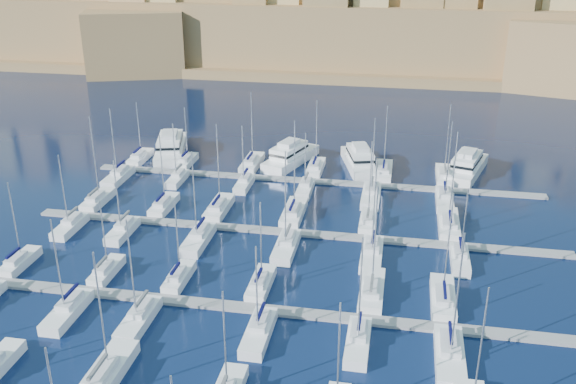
% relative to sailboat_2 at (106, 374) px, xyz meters
% --- Properties ---
extents(ground, '(600.00, 600.00, 0.00)m').
position_rel_sailboat_2_xyz_m(ground, '(13.14, 27.84, -0.77)').
color(ground, black).
rests_on(ground, ground).
extents(pontoon_mid_near, '(84.00, 2.00, 0.40)m').
position_rel_sailboat_2_xyz_m(pontoon_mid_near, '(13.14, 15.84, -0.57)').
color(pontoon_mid_near, slate).
rests_on(pontoon_mid_near, ground).
extents(pontoon_mid_far, '(84.00, 2.00, 0.40)m').
position_rel_sailboat_2_xyz_m(pontoon_mid_far, '(13.14, 37.84, -0.57)').
color(pontoon_mid_far, slate).
rests_on(pontoon_mid_far, ground).
extents(pontoon_far, '(84.00, 2.00, 0.40)m').
position_rel_sailboat_2_xyz_m(pontoon_far, '(13.14, 59.84, -0.57)').
color(pontoon_far, slate).
rests_on(pontoon_far, ground).
extents(sailboat_2, '(3.17, 10.57, 15.28)m').
position_rel_sailboat_2_xyz_m(sailboat_2, '(0.00, 0.00, 0.00)').
color(sailboat_2, white).
rests_on(sailboat_2, ground).
extents(sailboat_12, '(2.37, 7.89, 12.86)m').
position_rel_sailboat_2_xyz_m(sailboat_12, '(-22.70, 20.68, -0.04)').
color(sailboat_12, white).
rests_on(sailboat_12, ground).
extents(sailboat_13, '(2.30, 7.67, 11.27)m').
position_rel_sailboat_2_xyz_m(sailboat_13, '(-9.57, 20.57, -0.06)').
color(sailboat_13, white).
rests_on(sailboat_13, ground).
extents(sailboat_14, '(2.36, 7.87, 11.91)m').
position_rel_sailboat_2_xyz_m(sailboat_14, '(0.83, 20.67, -0.05)').
color(sailboat_14, white).
rests_on(sailboat_14, ground).
extents(sailboat_15, '(2.58, 8.60, 12.56)m').
position_rel_sailboat_2_xyz_m(sailboat_15, '(12.07, 21.03, -0.04)').
color(sailboat_15, white).
rests_on(sailboat_15, ground).
extents(sailboat_16, '(3.03, 10.11, 15.53)m').
position_rel_sailboat_2_xyz_m(sailboat_16, '(26.64, 21.77, -0.00)').
color(sailboat_16, white).
rests_on(sailboat_16, ground).
extents(sailboat_17, '(3.01, 10.04, 15.26)m').
position_rel_sailboat_2_xyz_m(sailboat_17, '(35.65, 21.74, -0.01)').
color(sailboat_17, white).
rests_on(sailboat_17, ground).
extents(sailboat_19, '(2.72, 9.06, 13.70)m').
position_rel_sailboat_2_xyz_m(sailboat_19, '(-9.94, 10.42, -0.03)').
color(sailboat_19, white).
rests_on(sailboat_19, ground).
extents(sailboat_20, '(2.72, 9.06, 14.49)m').
position_rel_sailboat_2_xyz_m(sailboat_20, '(-0.63, 10.42, -0.02)').
color(sailboat_20, white).
rests_on(sailboat_20, ground).
extents(sailboat_21, '(2.75, 9.16, 12.54)m').
position_rel_sailboat_2_xyz_m(sailboat_21, '(14.22, 10.38, -0.04)').
color(sailboat_21, white).
rests_on(sailboat_21, ground).
extents(sailboat_22, '(2.63, 8.76, 14.63)m').
position_rel_sailboat_2_xyz_m(sailboat_22, '(25.77, 10.57, -0.02)').
color(sailboat_22, white).
rests_on(sailboat_22, ground).
extents(sailboat_23, '(3.13, 10.43, 16.47)m').
position_rel_sailboat_2_xyz_m(sailboat_23, '(35.92, 9.75, 0.01)').
color(sailboat_23, white).
rests_on(sailboat_23, ground).
extents(sailboat_24, '(2.68, 8.92, 15.74)m').
position_rel_sailboat_2_xyz_m(sailboat_24, '(-21.73, 43.19, -0.01)').
color(sailboat_24, white).
rests_on(sailboat_24, ground).
extents(sailboat_25, '(2.63, 8.77, 13.27)m').
position_rel_sailboat_2_xyz_m(sailboat_25, '(-9.73, 43.11, -0.03)').
color(sailboat_25, white).
rests_on(sailboat_25, ground).
extents(sailboat_26, '(2.96, 9.88, 15.45)m').
position_rel_sailboat_2_xyz_m(sailboat_26, '(-0.20, 43.66, -0.01)').
color(sailboat_26, white).
rests_on(sailboat_26, ground).
extents(sailboat_27, '(3.14, 10.48, 16.62)m').
position_rel_sailboat_2_xyz_m(sailboat_27, '(12.46, 43.95, 0.01)').
color(sailboat_27, white).
rests_on(sailboat_27, ground).
extents(sailboat_28, '(2.55, 8.49, 14.27)m').
position_rel_sailboat_2_xyz_m(sailboat_28, '(24.73, 42.98, -0.03)').
color(sailboat_28, white).
rests_on(sailboat_28, ground).
extents(sailboat_29, '(3.19, 10.62, 16.17)m').
position_rel_sailboat_2_xyz_m(sailboat_29, '(37.39, 44.02, 0.01)').
color(sailboat_29, white).
rests_on(sailboat_29, ground).
extents(sailboat_30, '(2.51, 8.38, 13.06)m').
position_rel_sailboat_2_xyz_m(sailboat_30, '(-21.36, 32.76, -0.04)').
color(sailboat_30, white).
rests_on(sailboat_30, ground).
extents(sailboat_31, '(2.54, 8.48, 12.78)m').
position_rel_sailboat_2_xyz_m(sailboat_31, '(-12.56, 32.71, -0.04)').
color(sailboat_31, white).
rests_on(sailboat_31, ground).
extents(sailboat_32, '(2.95, 9.83, 15.19)m').
position_rel_sailboat_2_xyz_m(sailboat_32, '(-0.09, 32.04, -0.01)').
color(sailboat_32, white).
rests_on(sailboat_32, ground).
extents(sailboat_33, '(2.93, 9.76, 16.12)m').
position_rel_sailboat_2_xyz_m(sailboat_33, '(13.44, 32.08, -0.00)').
color(sailboat_33, white).
rests_on(sailboat_33, ground).
extents(sailboat_34, '(2.99, 9.96, 15.83)m').
position_rel_sailboat_2_xyz_m(sailboat_34, '(26.01, 31.98, -0.00)').
color(sailboat_34, white).
rests_on(sailboat_34, ground).
extents(sailboat_35, '(2.52, 8.41, 12.13)m').
position_rel_sailboat_2_xyz_m(sailboat_35, '(38.43, 32.74, -0.05)').
color(sailboat_35, white).
rests_on(sailboat_35, ground).
extents(sailboat_36, '(2.59, 8.62, 12.45)m').
position_rel_sailboat_2_xyz_m(sailboat_36, '(-23.01, 65.04, -0.04)').
color(sailboat_36, white).
rests_on(sailboat_36, ground).
extents(sailboat_37, '(2.35, 7.82, 11.96)m').
position_rel_sailboat_2_xyz_m(sailboat_37, '(-12.91, 64.65, -0.05)').
color(sailboat_37, white).
rests_on(sailboat_37, ground).
extents(sailboat_38, '(3.07, 10.24, 15.27)m').
position_rel_sailboat_2_xyz_m(sailboat_38, '(0.17, 65.84, -0.00)').
color(sailboat_38, white).
rests_on(sailboat_38, ground).
extents(sailboat_39, '(2.83, 9.43, 14.39)m').
position_rel_sailboat_2_xyz_m(sailboat_39, '(13.03, 65.44, -0.02)').
color(sailboat_39, white).
rests_on(sailboat_39, ground).
extents(sailboat_40, '(3.10, 10.34, 13.82)m').
position_rel_sailboat_2_xyz_m(sailboat_40, '(26.19, 65.88, -0.01)').
color(sailboat_40, white).
rests_on(sailboat_40, ground).
extents(sailboat_41, '(2.99, 9.96, 14.81)m').
position_rel_sailboat_2_xyz_m(sailboat_41, '(37.56, 65.70, -0.01)').
color(sailboat_41, white).
rests_on(sailboat_41, ground).
extents(sailboat_42, '(2.87, 9.56, 14.37)m').
position_rel_sailboat_2_xyz_m(sailboat_42, '(-22.87, 54.18, -0.02)').
color(sailboat_42, white).
rests_on(sailboat_42, ground).
extents(sailboat_43, '(2.26, 7.53, 11.83)m').
position_rel_sailboat_2_xyz_m(sailboat_43, '(-11.57, 55.17, -0.05)').
color(sailboat_43, white).
rests_on(sailboat_43, ground).
extents(sailboat_44, '(2.33, 7.76, 12.18)m').
position_rel_sailboat_2_xyz_m(sailboat_44, '(1.33, 55.06, -0.05)').
color(sailboat_44, white).
rests_on(sailboat_44, ground).
extents(sailboat_45, '(2.45, 8.15, 11.57)m').
position_rel_sailboat_2_xyz_m(sailboat_45, '(12.71, 54.87, -0.05)').
color(sailboat_45, white).
rests_on(sailboat_45, ground).
extents(sailboat_46, '(3.13, 10.45, 15.24)m').
position_rel_sailboat_2_xyz_m(sailboat_46, '(24.58, 53.74, -0.00)').
color(sailboat_46, white).
rests_on(sailboat_46, ground).
extents(sailboat_47, '(2.84, 9.48, 15.16)m').
position_rel_sailboat_2_xyz_m(sailboat_47, '(37.14, 54.22, -0.01)').
color(sailboat_47, white).
rests_on(sailboat_47, ground).
extents(motor_yacht_a, '(9.86, 18.88, 5.25)m').
position_rel_sailboat_2_xyz_m(motor_yacht_a, '(-18.24, 70.04, 0.96)').
color(motor_yacht_a, white).
rests_on(motor_yacht_a, ground).
extents(motor_yacht_b, '(9.60, 16.55, 5.25)m').
position_rel_sailboat_2_xyz_m(motor_yacht_b, '(7.34, 68.98, 0.96)').
color(motor_yacht_b, white).
rests_on(motor_yacht_b, ground).
extents(motor_yacht_c, '(8.73, 16.37, 5.25)m').
position_rel_sailboat_2_xyz_m(motor_yacht_c, '(21.26, 68.89, 0.96)').
color(motor_yacht_c, white).
rests_on(motor_yacht_c, ground).
extents(motor_yacht_d, '(9.32, 16.93, 5.25)m').
position_rel_sailboat_2_xyz_m(motor_yacht_d, '(41.86, 69.14, 0.96)').
color(motor_yacht_d, white).
rests_on(motor_yacht_d, ground).
extents(fortified_city, '(460.00, 108.95, 59.52)m').
position_rel_sailboat_2_xyz_m(fortified_city, '(12.96, 183.10, 13.97)').
color(fortified_city, brown).
rests_on(fortified_city, ground).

